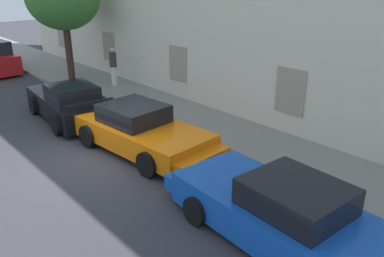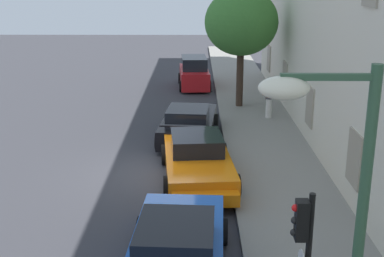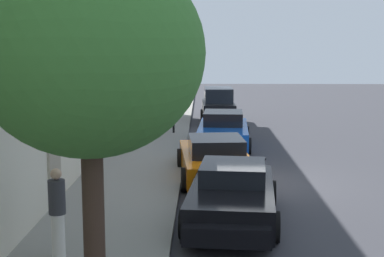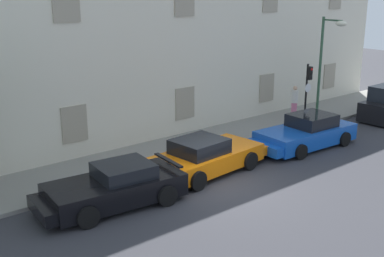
% 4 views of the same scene
% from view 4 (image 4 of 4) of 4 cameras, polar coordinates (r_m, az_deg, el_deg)
% --- Properties ---
extents(ground_plane, '(80.00, 80.00, 0.00)m').
position_cam_4_polar(ground_plane, '(17.68, 3.32, -6.69)').
color(ground_plane, '#333338').
extents(sidewalk, '(60.00, 3.20, 0.14)m').
position_cam_4_polar(sidewalk, '(20.55, -4.24, -3.13)').
color(sidewalk, gray).
rests_on(sidewalk, ground).
extents(building_facade, '(35.40, 5.31, 10.58)m').
position_cam_4_polar(building_facade, '(22.84, -10.48, 12.05)').
color(building_facade, beige).
rests_on(building_facade, ground).
extents(sportscar_red_lead, '(4.96, 2.52, 1.37)m').
position_cam_4_polar(sportscar_red_lead, '(16.08, -9.49, -6.95)').
color(sportscar_red_lead, black).
rests_on(sportscar_red_lead, ground).
extents(sportscar_yellow_flank, '(5.22, 2.56, 1.41)m').
position_cam_4_polar(sportscar_yellow_flank, '(18.77, 1.92, -3.23)').
color(sportscar_yellow_flank, orange).
rests_on(sportscar_yellow_flank, ground).
extents(sportscar_white_middle, '(5.21, 2.40, 1.43)m').
position_cam_4_polar(sportscar_white_middle, '(22.12, 12.90, -0.62)').
color(sportscar_white_middle, '#144CB2').
rests_on(sportscar_white_middle, ground).
extents(traffic_light, '(0.44, 0.36, 3.04)m').
position_cam_4_polar(traffic_light, '(25.19, 13.41, 5.16)').
color(traffic_light, black).
rests_on(traffic_light, sidewalk).
extents(street_lamp, '(0.44, 1.42, 5.27)m').
position_cam_4_polar(street_lamp, '(26.02, 15.69, 8.92)').
color(street_lamp, '#2D5138').
rests_on(street_lamp, sidewalk).
extents(pedestrian_strolling, '(0.41, 0.41, 1.75)m').
position_cam_4_polar(pedestrian_strolling, '(26.26, 11.88, 3.06)').
color(pedestrian_strolling, pink).
rests_on(pedestrian_strolling, sidewalk).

